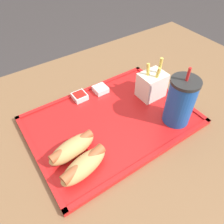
{
  "coord_description": "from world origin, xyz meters",
  "views": [
    {
      "loc": [
        0.27,
        0.33,
        1.2
      ],
      "look_at": [
        0.03,
        -0.01,
        0.79
      ],
      "focal_mm": 35.0,
      "sensor_mm": 36.0,
      "label": 1
    }
  ],
  "objects": [
    {
      "name": "hot_dog_near",
      "position": [
        0.18,
        0.03,
        0.78
      ],
      "size": [
        0.13,
        0.06,
        0.04
      ],
      "color": "tan",
      "rests_on": "food_tray"
    },
    {
      "name": "hot_dog_far",
      "position": [
        0.18,
        0.09,
        0.78
      ],
      "size": [
        0.13,
        0.07,
        0.04
      ],
      "color": "tan",
      "rests_on": "food_tray"
    },
    {
      "name": "soda_cup",
      "position": [
        -0.11,
        0.09,
        0.82
      ],
      "size": [
        0.07,
        0.07,
        0.17
      ],
      "color": "#194CA5",
      "rests_on": "food_tray"
    },
    {
      "name": "sauce_cup_mayo",
      "position": [
        -0.01,
        -0.13,
        0.77
      ],
      "size": [
        0.04,
        0.04,
        0.02
      ],
      "color": "silver",
      "rests_on": "food_tray"
    },
    {
      "name": "food_tray",
      "position": [
        0.03,
        -0.01,
        0.75
      ],
      "size": [
        0.45,
        0.32,
        0.01
      ],
      "color": "red",
      "rests_on": "dining_table"
    },
    {
      "name": "dining_table",
      "position": [
        0.0,
        0.0,
        0.37
      ],
      "size": [
        1.21,
        0.81,
        0.75
      ],
      "color": "brown",
      "rests_on": "ground_plane"
    },
    {
      "name": "ground_plane",
      "position": [
        0.0,
        0.0,
        0.0
      ],
      "size": [
        8.0,
        8.0,
        0.0
      ],
      "primitive_type": "plane",
      "color": "#383333"
    },
    {
      "name": "sauce_cup_ketchup",
      "position": [
        0.07,
        -0.14,
        0.77
      ],
      "size": [
        0.04,
        0.04,
        0.02
      ],
      "color": "silver",
      "rests_on": "food_tray"
    },
    {
      "name": "fries_carton",
      "position": [
        -0.12,
        -0.03,
        0.8
      ],
      "size": [
        0.08,
        0.06,
        0.13
      ],
      "color": "silver",
      "rests_on": "food_tray"
    }
  ]
}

